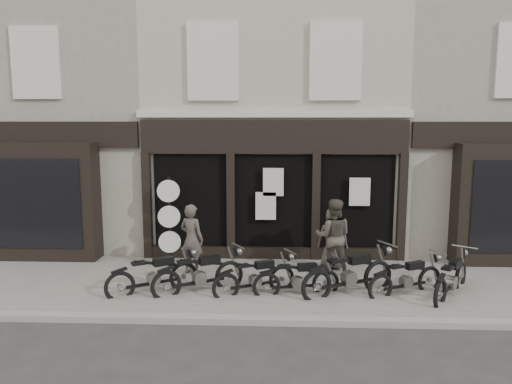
{
  "coord_description": "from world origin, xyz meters",
  "views": [
    {
      "loc": [
        0.08,
        -10.42,
        3.94
      ],
      "look_at": [
        -0.41,
        1.6,
        2.16
      ],
      "focal_mm": 35.0,
      "sensor_mm": 36.0,
      "label": 1
    }
  ],
  "objects_px": {
    "motorcycle_2": "(256,280)",
    "motorcycle_4": "(349,278)",
    "man_right": "(333,238)",
    "motorcycle_5": "(406,281)",
    "motorcycle_3": "(298,282)",
    "motorcycle_1": "(200,277)",
    "man_left": "(192,239)",
    "motorcycle_6": "(451,282)",
    "motorcycle_0": "(154,278)",
    "advert_sign_post": "(169,223)",
    "man_centre": "(333,236)"
  },
  "relations": [
    {
      "from": "motorcycle_2",
      "to": "motorcycle_4",
      "type": "bearing_deg",
      "value": -26.64
    },
    {
      "from": "motorcycle_4",
      "to": "man_right",
      "type": "relative_size",
      "value": 1.38
    },
    {
      "from": "motorcycle_4",
      "to": "motorcycle_5",
      "type": "height_order",
      "value": "motorcycle_4"
    },
    {
      "from": "motorcycle_3",
      "to": "man_right",
      "type": "bearing_deg",
      "value": 50.39
    },
    {
      "from": "motorcycle_1",
      "to": "man_left",
      "type": "xyz_separation_m",
      "value": [
        -0.37,
        1.2,
        0.58
      ]
    },
    {
      "from": "man_left",
      "to": "motorcycle_4",
      "type": "bearing_deg",
      "value": -173.59
    },
    {
      "from": "motorcycle_4",
      "to": "motorcycle_6",
      "type": "distance_m",
      "value": 2.22
    },
    {
      "from": "motorcycle_1",
      "to": "man_right",
      "type": "relative_size",
      "value": 1.25
    },
    {
      "from": "motorcycle_3",
      "to": "motorcycle_0",
      "type": "bearing_deg",
      "value": 167.68
    },
    {
      "from": "motorcycle_1",
      "to": "motorcycle_2",
      "type": "bearing_deg",
      "value": -31.85
    },
    {
      "from": "advert_sign_post",
      "to": "motorcycle_0",
      "type": "bearing_deg",
      "value": -98.0
    },
    {
      "from": "motorcycle_1",
      "to": "man_left",
      "type": "bearing_deg",
      "value": 76.92
    },
    {
      "from": "man_left",
      "to": "man_right",
      "type": "relative_size",
      "value": 1.1
    },
    {
      "from": "motorcycle_3",
      "to": "man_right",
      "type": "distance_m",
      "value": 2.14
    },
    {
      "from": "motorcycle_2",
      "to": "advert_sign_post",
      "type": "distance_m",
      "value": 3.32
    },
    {
      "from": "motorcycle_1",
      "to": "man_centre",
      "type": "xyz_separation_m",
      "value": [
        3.11,
        1.38,
        0.64
      ]
    },
    {
      "from": "motorcycle_2",
      "to": "man_right",
      "type": "bearing_deg",
      "value": 15.86
    },
    {
      "from": "man_left",
      "to": "advert_sign_post",
      "type": "xyz_separation_m",
      "value": [
        -0.75,
        0.95,
        0.18
      ]
    },
    {
      "from": "motorcycle_4",
      "to": "motorcycle_1",
      "type": "bearing_deg",
      "value": 152.43
    },
    {
      "from": "motorcycle_2",
      "to": "man_right",
      "type": "height_order",
      "value": "man_right"
    },
    {
      "from": "motorcycle_5",
      "to": "man_centre",
      "type": "bearing_deg",
      "value": 111.6
    },
    {
      "from": "motorcycle_0",
      "to": "motorcycle_2",
      "type": "relative_size",
      "value": 1.04
    },
    {
      "from": "motorcycle_1",
      "to": "man_left",
      "type": "relative_size",
      "value": 1.14
    },
    {
      "from": "motorcycle_6",
      "to": "motorcycle_1",
      "type": "bearing_deg",
      "value": 125.0
    },
    {
      "from": "motorcycle_1",
      "to": "motorcycle_2",
      "type": "height_order",
      "value": "motorcycle_1"
    },
    {
      "from": "motorcycle_4",
      "to": "advert_sign_post",
      "type": "bearing_deg",
      "value": 126.73
    },
    {
      "from": "man_right",
      "to": "motorcycle_2",
      "type": "bearing_deg",
      "value": 52.49
    },
    {
      "from": "motorcycle_6",
      "to": "man_centre",
      "type": "bearing_deg",
      "value": 95.14
    },
    {
      "from": "motorcycle_2",
      "to": "man_right",
      "type": "relative_size",
      "value": 1.16
    },
    {
      "from": "motorcycle_5",
      "to": "man_right",
      "type": "height_order",
      "value": "man_right"
    },
    {
      "from": "motorcycle_6",
      "to": "man_centre",
      "type": "xyz_separation_m",
      "value": [
        -2.43,
        1.41,
        0.65
      ]
    },
    {
      "from": "motorcycle_2",
      "to": "man_left",
      "type": "xyz_separation_m",
      "value": [
        -1.62,
        1.23,
        0.61
      ]
    },
    {
      "from": "man_centre",
      "to": "motorcycle_0",
      "type": "bearing_deg",
      "value": 26.36
    },
    {
      "from": "man_right",
      "to": "man_centre",
      "type": "bearing_deg",
      "value": 94.0
    },
    {
      "from": "motorcycle_6",
      "to": "advert_sign_post",
      "type": "xyz_separation_m",
      "value": [
        -6.66,
        2.17,
        0.77
      ]
    },
    {
      "from": "motorcycle_4",
      "to": "advert_sign_post",
      "type": "xyz_separation_m",
      "value": [
        -4.45,
        2.15,
        0.73
      ]
    },
    {
      "from": "motorcycle_2",
      "to": "motorcycle_3",
      "type": "distance_m",
      "value": 0.93
    },
    {
      "from": "motorcycle_2",
      "to": "man_centre",
      "type": "xyz_separation_m",
      "value": [
        1.86,
        1.41,
        0.67
      ]
    },
    {
      "from": "man_left",
      "to": "man_right",
      "type": "bearing_deg",
      "value": -146.68
    },
    {
      "from": "motorcycle_1",
      "to": "motorcycle_4",
      "type": "height_order",
      "value": "motorcycle_4"
    },
    {
      "from": "motorcycle_6",
      "to": "advert_sign_post",
      "type": "bearing_deg",
      "value": 107.24
    },
    {
      "from": "motorcycle_3",
      "to": "motorcycle_5",
      "type": "xyz_separation_m",
      "value": [
        2.41,
        0.14,
        0.01
      ]
    },
    {
      "from": "man_right",
      "to": "motorcycle_1",
      "type": "bearing_deg",
      "value": 38.34
    },
    {
      "from": "motorcycle_0",
      "to": "motorcycle_3",
      "type": "height_order",
      "value": "motorcycle_0"
    },
    {
      "from": "motorcycle_6",
      "to": "man_centre",
      "type": "distance_m",
      "value": 2.88
    },
    {
      "from": "motorcycle_5",
      "to": "man_right",
      "type": "bearing_deg",
      "value": 104.0
    },
    {
      "from": "advert_sign_post",
      "to": "motorcycle_2",
      "type": "bearing_deg",
      "value": -53.17
    },
    {
      "from": "motorcycle_3",
      "to": "man_centre",
      "type": "relative_size",
      "value": 1.04
    },
    {
      "from": "motorcycle_5",
      "to": "motorcycle_6",
      "type": "bearing_deg",
      "value": -30.91
    },
    {
      "from": "motorcycle_3",
      "to": "motorcycle_1",
      "type": "bearing_deg",
      "value": 165.69
    }
  ]
}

